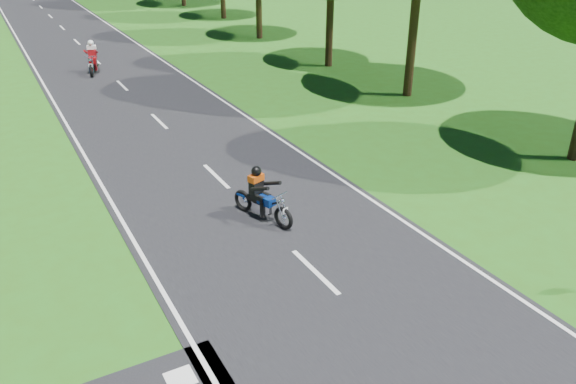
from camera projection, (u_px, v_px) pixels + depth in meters
ground at (366, 322)px, 11.28m from camera, size 160.00×160.00×0.00m
main_road at (41, 7)px, 50.68m from camera, size 7.00×140.00×0.02m
road_markings at (42, 10)px, 49.14m from camera, size 7.40×140.00×0.01m
rider_near_blue at (262, 194)px, 14.74m from camera, size 1.17×1.90×1.50m
rider_far_red at (92, 57)px, 28.84m from camera, size 1.24×2.09×1.66m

